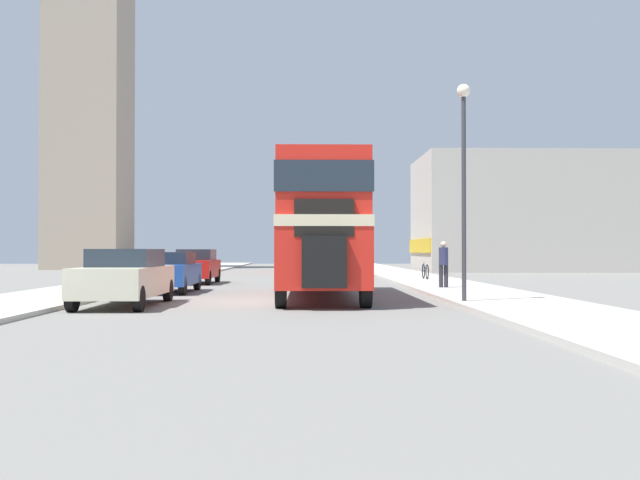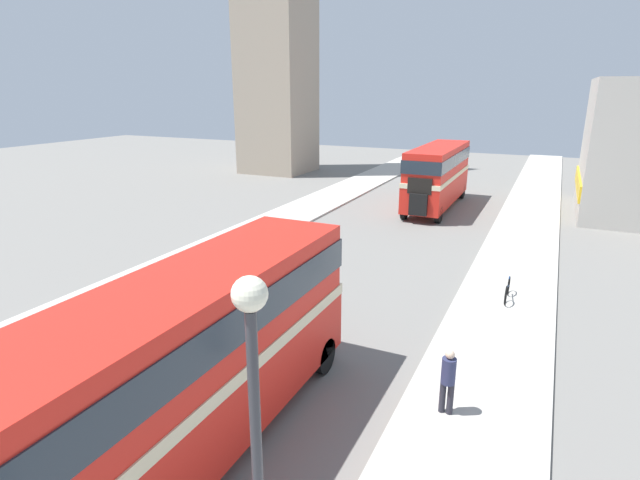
{
  "view_description": "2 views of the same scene",
  "coord_description": "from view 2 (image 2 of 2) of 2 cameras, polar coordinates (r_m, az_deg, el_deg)",
  "views": [
    {
      "loc": [
        1.06,
        -20.46,
        1.47
      ],
      "look_at": [
        1.51,
        2.07,
        1.81
      ],
      "focal_mm": 40.0,
      "sensor_mm": 36.0,
      "label": 1
    },
    {
      "loc": [
        7.8,
        -5.05,
        7.67
      ],
      "look_at": [
        0.0,
        11.51,
        2.11
      ],
      "focal_mm": 28.0,
      "sensor_mm": 36.0,
      "label": 2
    }
  ],
  "objects": [
    {
      "name": "pedestrian_walking",
      "position": [
        12.69,
        14.42,
        -15.01
      ],
      "size": [
        0.34,
        0.34,
        1.69
      ],
      "color": "#282833",
      "rests_on": "sidewalk_right"
    },
    {
      "name": "bicycle_on_pavement",
      "position": [
        19.95,
        20.62,
        -5.36
      ],
      "size": [
        0.05,
        1.76,
        0.78
      ],
      "color": "black",
      "rests_on": "sidewalk_right"
    },
    {
      "name": "car_parked_far",
      "position": [
        21.42,
        -9.33,
        -2.08
      ],
      "size": [
        1.7,
        4.13,
        1.53
      ],
      "color": "red",
      "rests_on": "ground_plane"
    },
    {
      "name": "car_parked_mid",
      "position": [
        16.62,
        -22.63,
        -9.14
      ],
      "size": [
        1.71,
        4.04,
        1.42
      ],
      "color": "#1E479E",
      "rests_on": "ground_plane"
    },
    {
      "name": "double_decker_bus",
      "position": [
        10.84,
        -14.62,
        -12.57
      ],
      "size": [
        2.48,
        10.4,
        4.1
      ],
      "color": "red",
      "rests_on": "ground_plane"
    },
    {
      "name": "street_lamp",
      "position": [
        5.79,
        -7.25,
        -23.18
      ],
      "size": [
        0.36,
        0.36,
        5.86
      ],
      "color": "#38383D",
      "rests_on": "sidewalk_right"
    },
    {
      "name": "bus_distant",
      "position": [
        34.04,
        13.32,
        7.6
      ],
      "size": [
        2.4,
        9.73,
        4.09
      ],
      "color": "red",
      "rests_on": "ground_plane"
    }
  ]
}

